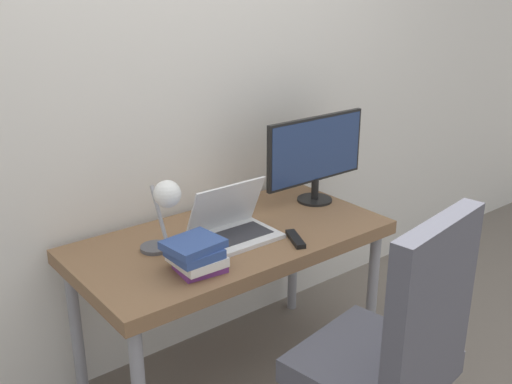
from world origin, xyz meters
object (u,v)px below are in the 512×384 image
Objects in this scene: office_chair at (396,347)px; book_stack at (196,255)px; laptop at (232,227)px; monitor at (316,153)px; desk_lamp at (165,205)px.

office_chair is 0.78m from book_stack.
monitor is (0.57, 0.10, 0.19)m from laptop.
monitor reaches higher than book_stack.
office_chair reaches higher than desk_lamp.
laptop reaches higher than book_stack.
laptop is at bearing 94.02° from office_chair.
laptop is at bearing -0.36° from desk_lamp.
desk_lamp is (-0.88, -0.10, -0.02)m from monitor.
office_chair is at bearing -118.67° from monitor.
desk_lamp is at bearing 113.98° from office_chair.
book_stack is at bearing -151.02° from laptop.
desk_lamp is 0.98m from office_chair.
office_chair reaches higher than book_stack.
monitor is at bearing 61.33° from office_chair.
book_stack is at bearing 116.81° from office_chair.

